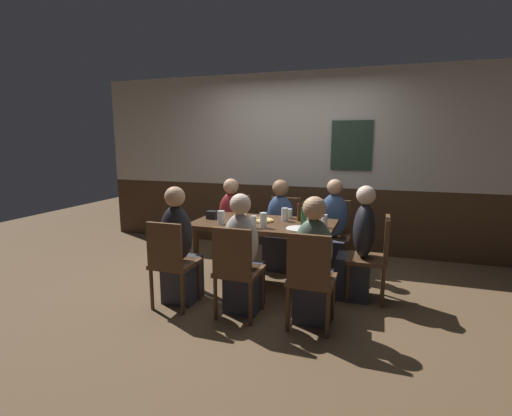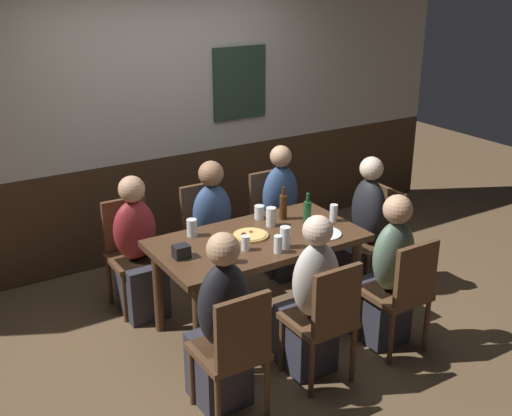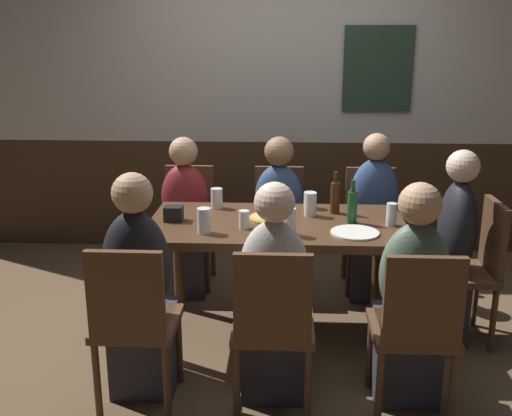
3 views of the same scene
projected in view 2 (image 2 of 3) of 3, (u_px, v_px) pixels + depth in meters
ground_plane at (258, 325)px, 4.90m from camera, size 12.00×12.00×0.00m
wall_back at (162, 118)px, 5.74m from camera, size 6.40×0.13×2.60m
dining_table at (258, 249)px, 4.67m from camera, size 1.54×0.83×0.74m
chair_mid_far at (206, 230)px, 5.38m from camera, size 0.40×0.40×0.88m
chair_mid_near at (326, 316)px, 4.06m from camera, size 0.40×0.40×0.88m
chair_right_near at (403, 290)px, 4.40m from camera, size 0.40×0.40×0.88m
chair_head_east at (377, 234)px, 5.30m from camera, size 0.40×0.40×0.88m
chair_left_far at (131, 248)px, 5.04m from camera, size 0.40×0.40×0.88m
chair_right_far at (273, 215)px, 5.71m from camera, size 0.40×0.40×0.88m
chair_left_near at (234, 348)px, 3.73m from camera, size 0.40×0.40×0.88m
person_mid_far at (215, 238)px, 5.25m from camera, size 0.34×0.37×1.14m
person_mid_near at (311, 307)px, 4.20m from camera, size 0.34×0.37×1.15m
person_right_near at (387, 281)px, 4.53m from camera, size 0.34×0.37×1.16m
person_head_east at (363, 237)px, 5.22m from camera, size 0.37×0.34×1.19m
person_left_far at (139, 257)px, 4.92m from camera, size 0.34×0.37×1.13m
person_right_far at (283, 221)px, 5.58m from camera, size 0.34×0.37×1.17m
person_left_near at (221, 334)px, 3.86m from camera, size 0.34×0.37×1.19m
pizza at (251, 235)px, 4.64m from camera, size 0.26×0.26×0.03m
pint_glass_amber at (225, 254)px, 4.22m from camera, size 0.08×0.08×0.15m
pint_glass_stout at (334, 214)px, 4.91m from camera, size 0.06×0.06×0.13m
beer_glass_half at (271, 218)px, 4.82m from camera, size 0.08×0.08×0.15m
highball_clear at (192, 229)px, 4.64m from camera, size 0.08×0.08×0.13m
tumbler_short at (278, 245)px, 4.37m from camera, size 0.06×0.06×0.13m
tumbler_water at (259, 213)px, 4.96m from camera, size 0.08×0.08×0.11m
pint_glass_pale at (246, 244)px, 4.41m from camera, size 0.06×0.06×0.11m
beer_glass_tall at (285, 238)px, 4.45m from camera, size 0.07×0.07×0.16m
beer_bottle_green at (307, 212)px, 4.82m from camera, size 0.06×0.06×0.26m
beer_bottle_brown at (283, 206)px, 4.93m from camera, size 0.06×0.06×0.27m
plate_white_large at (323, 233)px, 4.69m from camera, size 0.27×0.27×0.01m
condiment_caddy at (181, 252)px, 4.30m from camera, size 0.11×0.09×0.09m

